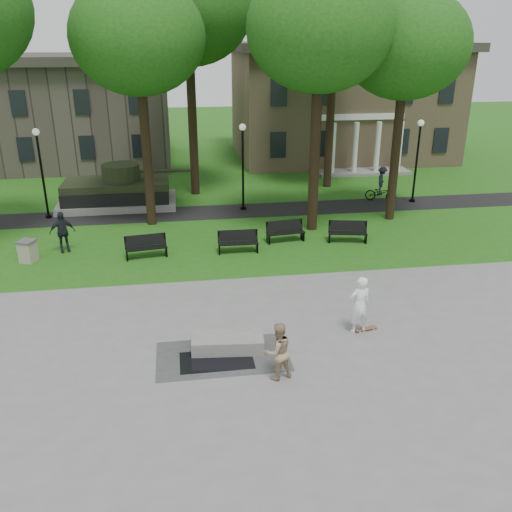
{
  "coord_description": "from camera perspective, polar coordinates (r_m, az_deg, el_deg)",
  "views": [
    {
      "loc": [
        -3.11,
        -16.64,
        9.04
      ],
      "look_at": [
        -0.33,
        1.9,
        1.4
      ],
      "focal_mm": 38.0,
      "sensor_mm": 36.0,
      "label": 1
    }
  ],
  "objects": [
    {
      "name": "trash_bin",
      "position": [
        25.19,
        -22.9,
        0.5
      ],
      "size": [
        0.86,
        0.86,
        0.96
      ],
      "rotation": [
        0.0,
        0.0,
        -0.39
      ],
      "color": "#9F9A83",
      "rests_on": "ground"
    },
    {
      "name": "tree_5",
      "position": [
        34.51,
        8.32,
        23.01
      ],
      "size": [
        6.4,
        6.4,
        12.44
      ],
      "color": "black",
      "rests_on": "ground"
    },
    {
      "name": "tree_4",
      "position": [
        32.68,
        -7.21,
        24.39
      ],
      "size": [
        7.2,
        7.2,
        13.5
      ],
      "color": "black",
      "rests_on": "ground"
    },
    {
      "name": "footpath",
      "position": [
        30.19,
        -2.22,
        4.74
      ],
      "size": [
        44.0,
        2.6,
        0.01
      ],
      "primitive_type": "cube",
      "color": "black",
      "rests_on": "ground"
    },
    {
      "name": "concrete_block",
      "position": [
        16.98,
        -2.99,
        -9.06
      ],
      "size": [
        2.28,
        1.2,
        0.45
      ],
      "primitive_type": "cube",
      "rotation": [
        0.0,
        0.0,
        -0.09
      ],
      "color": "gray",
      "rests_on": "plaza"
    },
    {
      "name": "tree_1",
      "position": [
        27.17,
        -12.32,
        21.53
      ],
      "size": [
        6.2,
        6.2,
        11.63
      ],
      "color": "black",
      "rests_on": "ground"
    },
    {
      "name": "cyclist",
      "position": [
        32.73,
        13.06,
        7.08
      ],
      "size": [
        1.91,
        1.33,
        2.03
      ],
      "rotation": [
        0.0,
        0.0,
        1.14
      ],
      "color": "black",
      "rests_on": "ground"
    },
    {
      "name": "puddle",
      "position": [
        16.55,
        -4.16,
        -10.92
      ],
      "size": [
        2.2,
        1.2,
        0.0
      ],
      "primitive_type": "cube",
      "color": "black",
      "rests_on": "plaza"
    },
    {
      "name": "lamp_left",
      "position": [
        30.39,
        -21.69,
        8.76
      ],
      "size": [
        0.36,
        0.36,
        4.73
      ],
      "color": "black",
      "rests_on": "ground"
    },
    {
      "name": "tree_3",
      "position": [
        28.4,
        15.52,
        20.54
      ],
      "size": [
        6.0,
        6.0,
        11.19
      ],
      "color": "black",
      "rests_on": "ground"
    },
    {
      "name": "tree_2",
      "position": [
        25.99,
        6.74,
        22.64
      ],
      "size": [
        6.6,
        6.6,
        12.16
      ],
      "color": "black",
      "rests_on": "ground"
    },
    {
      "name": "ground",
      "position": [
        19.19,
        1.84,
        -5.95
      ],
      "size": [
        120.0,
        120.0,
        0.0
      ],
      "primitive_type": "plane",
      "color": "#215313",
      "rests_on": "ground"
    },
    {
      "name": "skateboarder",
      "position": [
        17.81,
        10.85,
        -5.07
      ],
      "size": [
        0.79,
        0.58,
        1.97
      ],
      "primitive_type": "imported",
      "rotation": [
        0.0,
        0.0,
        3.3
      ],
      "color": "white",
      "rests_on": "plaza"
    },
    {
      "name": "lamp_mid",
      "position": [
        29.82,
        -1.4,
        10.08
      ],
      "size": [
        0.36,
        0.36,
        4.73
      ],
      "color": "black",
      "rests_on": "ground"
    },
    {
      "name": "building_right",
      "position": [
        44.85,
        8.87,
        15.91
      ],
      "size": [
        17.0,
        12.0,
        8.6
      ],
      "color": "#9E8460",
      "rests_on": "ground"
    },
    {
      "name": "tank_monument",
      "position": [
        31.89,
        -14.35,
        6.61
      ],
      "size": [
        7.45,
        3.4,
        2.4
      ],
      "color": "gray",
      "rests_on": "ground"
    },
    {
      "name": "lamp_right",
      "position": [
        32.58,
        16.62,
        10.21
      ],
      "size": [
        0.36,
        0.36,
        4.73
      ],
      "color": "black",
      "rests_on": "ground"
    },
    {
      "name": "pedestrian_walker",
      "position": [
        25.64,
        -19.72,
        2.4
      ],
      "size": [
        1.18,
        0.8,
        1.87
      ],
      "primitive_type": "imported",
      "rotation": [
        0.0,
        0.0,
        0.35
      ],
      "color": "black",
      "rests_on": "ground"
    },
    {
      "name": "plaza",
      "position": [
        15.05,
        5.33,
        -14.8
      ],
      "size": [
        22.0,
        16.0,
        0.02
      ],
      "primitive_type": "cube",
      "color": "gray",
      "rests_on": "ground"
    },
    {
      "name": "park_bench_0",
      "position": [
        24.14,
        -11.48,
        1.05
      ],
      "size": [
        1.85,
        0.78,
        1.0
      ],
      "rotation": [
        0.0,
        0.0,
        0.14
      ],
      "color": "black",
      "rests_on": "ground"
    },
    {
      "name": "friend_watching",
      "position": [
        15.34,
        2.32,
        -9.98
      ],
      "size": [
        0.99,
        0.86,
        1.72
      ],
      "primitive_type": "imported",
      "rotation": [
        0.0,
        0.0,
        3.43
      ],
      "color": "tan",
      "rests_on": "plaza"
    },
    {
      "name": "park_bench_2",
      "position": [
        25.56,
        3.1,
        2.68
      ],
      "size": [
        1.84,
        0.74,
        1.0
      ],
      "rotation": [
        0.0,
        0.0,
        0.12
      ],
      "color": "black",
      "rests_on": "ground"
    },
    {
      "name": "park_bench_1",
      "position": [
        24.24,
        -1.91,
        1.59
      ],
      "size": [
        1.81,
        0.56,
        1.0
      ],
      "rotation": [
        0.0,
        0.0,
        -0.02
      ],
      "color": "black",
      "rests_on": "ground"
    },
    {
      "name": "building_left",
      "position": [
        44.19,
        -19.32,
        13.91
      ],
      "size": [
        15.0,
        10.0,
        7.2
      ],
      "primitive_type": "cube",
      "color": "#4C443D",
      "rests_on": "ground"
    },
    {
      "name": "park_bench_3",
      "position": [
        25.83,
        9.59,
        2.6
      ],
      "size": [
        1.85,
        0.88,
        1.0
      ],
      "rotation": [
        0.0,
        0.0,
        -0.2
      ],
      "color": "black",
      "rests_on": "ground"
    },
    {
      "name": "skateboard",
      "position": [
        18.39,
        11.48,
        -7.57
      ],
      "size": [
        0.8,
        0.35,
        0.07
      ],
      "primitive_type": "cube",
      "rotation": [
        0.0,
        0.0,
        0.2
      ],
      "color": "brown",
      "rests_on": "plaza"
    }
  ]
}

